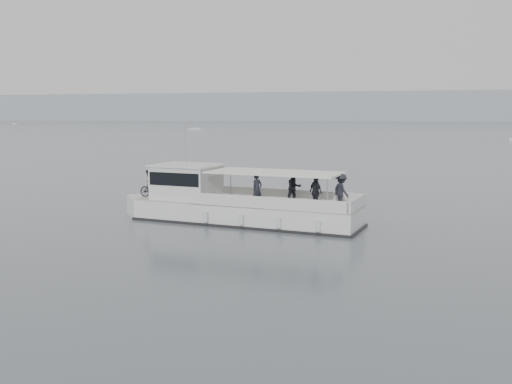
# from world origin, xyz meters

# --- Properties ---
(ground) EXTENTS (1400.00, 1400.00, 0.00)m
(ground) POSITION_xyz_m (0.00, 0.00, 0.00)
(ground) COLOR #505A5F
(ground) RESTS_ON ground
(headland) EXTENTS (1400.00, 90.00, 28.00)m
(headland) POSITION_xyz_m (0.00, 560.00, 14.00)
(headland) COLOR #939EA8
(headland) RESTS_ON ground
(tour_boat) EXTENTS (13.23, 4.96, 5.51)m
(tour_boat) POSITION_xyz_m (-6.53, 1.89, 0.90)
(tour_boat) COLOR white
(tour_boat) RESTS_ON ground
(moored_fleet) EXTENTS (408.23, 325.36, 10.56)m
(moored_fleet) POSITION_xyz_m (-58.91, 185.45, 0.36)
(moored_fleet) COLOR white
(moored_fleet) RESTS_ON ground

